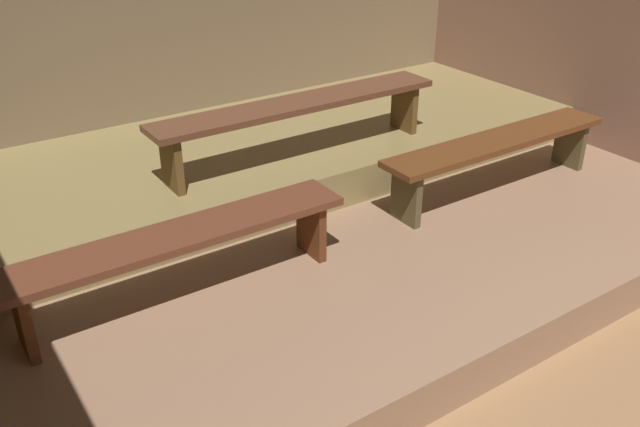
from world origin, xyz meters
TOP-DOWN VIEW (x-y plane):
  - ground at (0.00, 2.53)m, footprint 5.80×5.85m
  - wall_back at (0.00, 5.08)m, footprint 5.80×0.06m
  - platform_lower at (0.00, 3.39)m, footprint 5.00×3.33m
  - platform_middle at (0.00, 4.20)m, footprint 5.00×1.70m
  - bench_lower_left at (-1.18, 2.97)m, footprint 1.87×0.31m
  - bench_lower_right at (1.18, 2.97)m, footprint 1.87×0.31m
  - bench_middle_center at (0.05, 3.75)m, footprint 2.11×0.31m

SIDE VIEW (x-z plane):
  - ground at x=0.00m, z-range -0.08..0.00m
  - platform_lower at x=0.00m, z-range 0.00..0.26m
  - platform_middle at x=0.00m, z-range 0.26..0.53m
  - bench_lower_left at x=-1.18m, z-range 0.39..0.79m
  - bench_lower_right at x=1.18m, z-range 0.39..0.79m
  - bench_middle_center at x=0.05m, z-range 0.66..1.06m
  - wall_back at x=0.00m, z-range 0.00..2.48m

